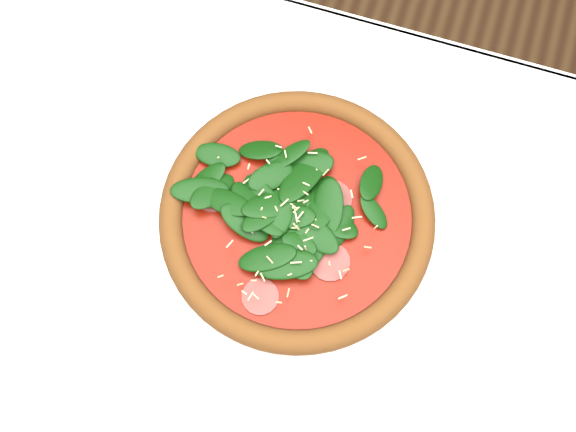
% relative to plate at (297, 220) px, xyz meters
% --- Properties ---
extents(ground, '(6.00, 6.00, 0.00)m').
position_rel_plate_xyz_m(ground, '(0.05, -0.09, -0.76)').
color(ground, brown).
rests_on(ground, ground).
extents(dining_table, '(1.21, 0.81, 0.75)m').
position_rel_plate_xyz_m(dining_table, '(0.05, -0.09, -0.11)').
color(dining_table, white).
rests_on(dining_table, ground).
extents(plate, '(0.38, 0.38, 0.02)m').
position_rel_plate_xyz_m(plate, '(0.00, 0.00, 0.00)').
color(plate, white).
rests_on(plate, dining_table).
extents(pizza, '(0.42, 0.42, 0.04)m').
position_rel_plate_xyz_m(pizza, '(-0.00, -0.00, 0.02)').
color(pizza, olive).
rests_on(pizza, plate).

